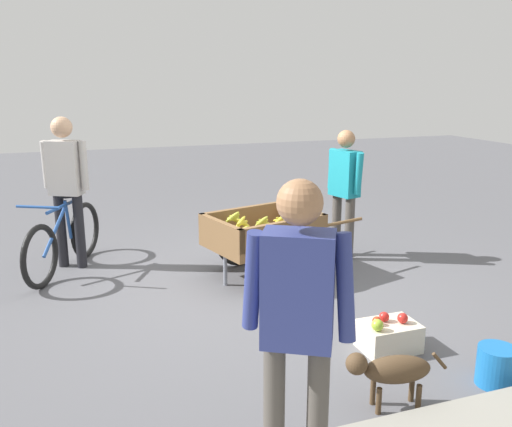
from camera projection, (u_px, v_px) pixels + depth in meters
name	position (u px, v px, depth m)	size (l,w,h in m)	color
ground_plane	(251.00, 289.00, 5.49)	(24.00, 24.00, 0.00)	#56565B
fruit_cart	(263.00, 237.00, 5.75)	(1.79, 1.17, 0.73)	brown
vendor_person	(344.00, 183.00, 6.28)	(0.28, 0.54, 1.50)	#4C4742
bicycle	(64.00, 240.00, 5.93)	(0.84, 1.49, 0.85)	black
cyclist_person	(66.00, 178.00, 5.92)	(0.47, 0.36, 1.68)	black
dog	(391.00, 370.00, 3.45)	(0.66, 0.27, 0.40)	#4C3823
plastic_bucket	(496.00, 366.00, 3.75)	(0.27, 0.27, 0.28)	#1966B2
mixed_fruit_crate	(388.00, 335.00, 4.25)	(0.44, 0.32, 0.31)	beige
bystander_person	(298.00, 312.00, 2.61)	(0.46, 0.38, 1.63)	#4C4742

